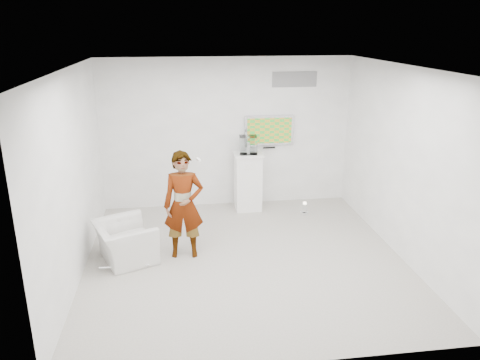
{
  "coord_description": "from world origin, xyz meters",
  "views": [
    {
      "loc": [
        -0.99,
        -6.66,
        3.56
      ],
      "look_at": [
        0.0,
        0.6,
        1.14
      ],
      "focal_mm": 35.0,
      "sensor_mm": 36.0,
      "label": 1
    }
  ],
  "objects_px": {
    "armchair": "(125,242)",
    "floor_uplight": "(305,208)",
    "pedestal": "(248,181)",
    "person": "(184,205)",
    "tv": "(269,130)"
  },
  "relations": [
    {
      "from": "armchair",
      "to": "floor_uplight",
      "type": "height_order",
      "value": "armchair"
    },
    {
      "from": "armchair",
      "to": "pedestal",
      "type": "bearing_deg",
      "value": -71.78
    },
    {
      "from": "person",
      "to": "armchair",
      "type": "bearing_deg",
      "value": -174.95
    },
    {
      "from": "armchair",
      "to": "floor_uplight",
      "type": "xyz_separation_m",
      "value": [
        3.32,
        1.44,
        -0.18
      ]
    },
    {
      "from": "person",
      "to": "pedestal",
      "type": "relative_size",
      "value": 1.49
    },
    {
      "from": "pedestal",
      "to": "floor_uplight",
      "type": "distance_m",
      "value": 1.25
    },
    {
      "from": "tv",
      "to": "person",
      "type": "distance_m",
      "value": 2.9
    },
    {
      "from": "person",
      "to": "pedestal",
      "type": "height_order",
      "value": "person"
    },
    {
      "from": "armchair",
      "to": "floor_uplight",
      "type": "relative_size",
      "value": 3.75
    },
    {
      "from": "person",
      "to": "floor_uplight",
      "type": "height_order",
      "value": "person"
    },
    {
      "from": "person",
      "to": "armchair",
      "type": "xyz_separation_m",
      "value": [
        -0.94,
        -0.03,
        -0.56
      ]
    },
    {
      "from": "pedestal",
      "to": "floor_uplight",
      "type": "bearing_deg",
      "value": -24.83
    },
    {
      "from": "person",
      "to": "floor_uplight",
      "type": "distance_m",
      "value": 2.86
    },
    {
      "from": "person",
      "to": "tv",
      "type": "bearing_deg",
      "value": 53.58
    },
    {
      "from": "person",
      "to": "armchair",
      "type": "relative_size",
      "value": 1.82
    }
  ]
}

